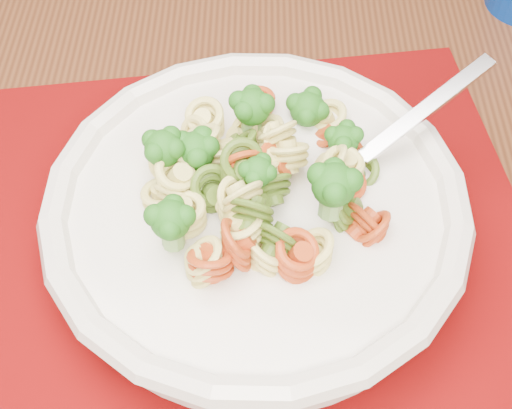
# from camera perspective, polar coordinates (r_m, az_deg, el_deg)

# --- Properties ---
(dining_table) EXTENTS (1.41, 1.03, 0.78)m
(dining_table) POSITION_cam_1_polar(r_m,az_deg,el_deg) (0.69, 1.87, 1.73)
(dining_table) COLOR #502B16
(dining_table) RESTS_ON ground
(placemat) EXTENTS (0.50, 0.44, 0.00)m
(placemat) POSITION_cam_1_polar(r_m,az_deg,el_deg) (0.51, -2.00, -1.85)
(placemat) COLOR #5D0404
(placemat) RESTS_ON dining_table
(pasta_bowl) EXTENTS (0.28, 0.28, 0.05)m
(pasta_bowl) POSITION_cam_1_polar(r_m,az_deg,el_deg) (0.48, 0.00, -0.61)
(pasta_bowl) COLOR silver
(pasta_bowl) RESTS_ON placemat
(pasta_broccoli_heap) EXTENTS (0.24, 0.24, 0.06)m
(pasta_broccoli_heap) POSITION_cam_1_polar(r_m,az_deg,el_deg) (0.46, 0.00, 0.44)
(pasta_broccoli_heap) COLOR #D5C469
(pasta_broccoli_heap) RESTS_ON pasta_bowl
(fork) EXTENTS (0.15, 0.14, 0.08)m
(fork) POSITION_cam_1_polar(r_m,az_deg,el_deg) (0.48, 6.22, 1.95)
(fork) COLOR silver
(fork) RESTS_ON pasta_bowl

